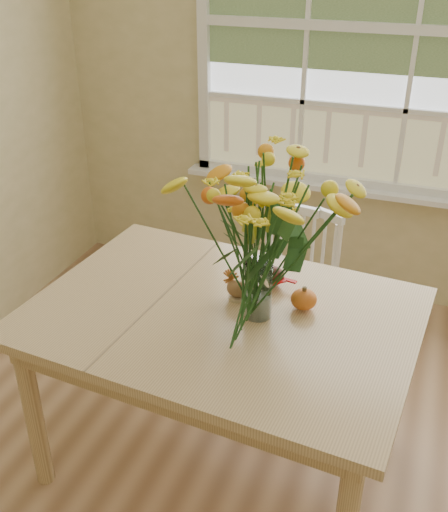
% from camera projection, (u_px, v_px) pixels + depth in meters
% --- Properties ---
extents(wall_back, '(4.00, 0.02, 2.70)m').
position_uv_depth(wall_back, '(412.00, 70.00, 3.05)').
color(wall_back, '#C6BA7E').
rests_on(wall_back, floor).
extents(window, '(2.42, 0.12, 1.74)m').
position_uv_depth(window, '(417.00, 34.00, 2.93)').
color(window, silver).
rests_on(window, wall_back).
extents(dining_table, '(1.47, 1.11, 0.75)m').
position_uv_depth(dining_table, '(222.00, 331.00, 2.24)').
color(dining_table, tan).
rests_on(dining_table, floor).
extents(windsor_chair, '(0.45, 0.43, 0.85)m').
position_uv_depth(windsor_chair, '(292.00, 287.00, 2.85)').
color(windsor_chair, white).
rests_on(windsor_chair, floor).
extents(flower_vase, '(0.47, 0.47, 0.55)m').
position_uv_depth(flower_vase, '(260.00, 233.00, 2.02)').
color(flower_vase, white).
rests_on(flower_vase, dining_table).
extents(pumpkin, '(0.10, 0.10, 0.08)m').
position_uv_depth(pumpkin, '(304.00, 300.00, 2.19)').
color(pumpkin, '#D15618').
rests_on(pumpkin, dining_table).
extents(turkey_figurine, '(0.09, 0.07, 0.11)m').
position_uv_depth(turkey_figurine, '(237.00, 289.00, 2.25)').
color(turkey_figurine, '#CCB78C').
rests_on(turkey_figurine, dining_table).
extents(dark_gourd, '(0.13, 0.08, 0.08)m').
position_uv_depth(dark_gourd, '(273.00, 277.00, 2.34)').
color(dark_gourd, '#38160F').
rests_on(dark_gourd, dining_table).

